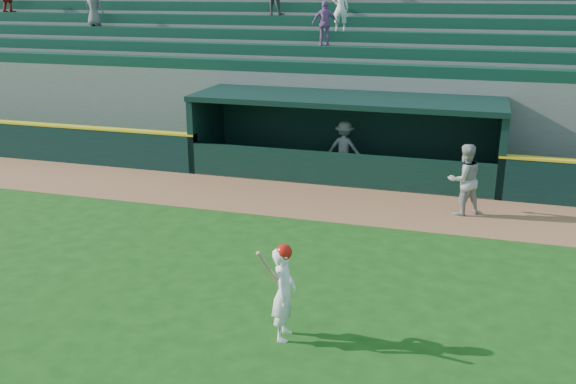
# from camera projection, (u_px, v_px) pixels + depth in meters

# --- Properties ---
(ground) EXTENTS (120.00, 120.00, 0.00)m
(ground) POSITION_uv_depth(u_px,v_px,m) (265.00, 276.00, 13.06)
(ground) COLOR #174511
(ground) RESTS_ON ground
(warning_track) EXTENTS (40.00, 3.00, 0.01)m
(warning_track) POSITION_uv_depth(u_px,v_px,m) (323.00, 202.00, 17.53)
(warning_track) COLOR #8F5A39
(warning_track) RESTS_ON ground
(dugout_player_front) EXTENTS (1.14, 1.08, 1.85)m
(dugout_player_front) POSITION_uv_depth(u_px,v_px,m) (464.00, 180.00, 16.34)
(dugout_player_front) COLOR #9E9E99
(dugout_player_front) RESTS_ON ground
(dugout_player_inside) EXTENTS (1.13, 0.73, 1.66)m
(dugout_player_inside) POSITION_uv_depth(u_px,v_px,m) (344.00, 148.00, 20.01)
(dugout_player_inside) COLOR #9C9B97
(dugout_player_inside) RESTS_ON ground
(dugout) EXTENTS (9.40, 2.80, 2.46)m
(dugout) POSITION_uv_depth(u_px,v_px,m) (347.00, 130.00, 19.95)
(dugout) COLOR slate
(dugout) RESTS_ON ground
(stands) EXTENTS (34.50, 6.25, 7.54)m
(stands) POSITION_uv_depth(u_px,v_px,m) (372.00, 77.00, 23.81)
(stands) COLOR slate
(stands) RESTS_ON ground
(batter_at_plate) EXTENTS (0.55, 0.76, 1.69)m
(batter_at_plate) POSITION_uv_depth(u_px,v_px,m) (284.00, 291.00, 10.51)
(batter_at_plate) COLOR white
(batter_at_plate) RESTS_ON ground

